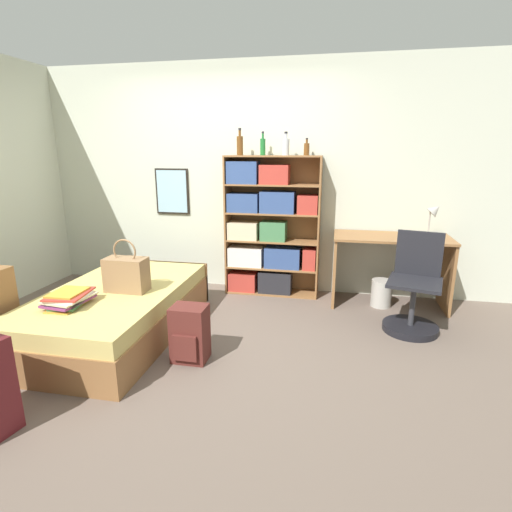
# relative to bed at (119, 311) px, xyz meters

# --- Properties ---
(ground_plane) EXTENTS (14.00, 14.00, 0.00)m
(ground_plane) POSITION_rel_bed_xyz_m (0.66, -0.02, -0.21)
(ground_plane) COLOR #66564C
(wall_back) EXTENTS (10.00, 0.09, 2.60)m
(wall_back) POSITION_rel_bed_xyz_m (0.66, 1.53, 1.09)
(wall_back) COLOR beige
(wall_back) RESTS_ON ground_plane
(bed) EXTENTS (1.09, 1.92, 0.43)m
(bed) POSITION_rel_bed_xyz_m (0.00, 0.00, 0.00)
(bed) COLOR olive
(bed) RESTS_ON ground_plane
(handbag) EXTENTS (0.36, 0.19, 0.47)m
(handbag) POSITION_rel_bed_xyz_m (0.14, -0.04, 0.37)
(handbag) COLOR #93704C
(handbag) RESTS_ON bed
(book_stack_on_bed) EXTENTS (0.32, 0.39, 0.12)m
(book_stack_on_bed) POSITION_rel_bed_xyz_m (-0.14, -0.46, 0.28)
(book_stack_on_bed) COLOR gold
(book_stack_on_bed) RESTS_ON bed
(bookcase) EXTENTS (1.06, 0.30, 1.58)m
(bookcase) POSITION_rel_bed_xyz_m (1.15, 1.33, 0.54)
(bookcase) COLOR olive
(bookcase) RESTS_ON ground_plane
(bottle_green) EXTENTS (0.07, 0.07, 0.29)m
(bottle_green) POSITION_rel_bed_xyz_m (0.84, 1.31, 1.48)
(bottle_green) COLOR brown
(bottle_green) RESTS_ON bookcase
(bottle_brown) EXTENTS (0.06, 0.06, 0.25)m
(bottle_brown) POSITION_rel_bed_xyz_m (1.08, 1.37, 1.46)
(bottle_brown) COLOR #1E6B2D
(bottle_brown) RESTS_ON bookcase
(bottle_clear) EXTENTS (0.08, 0.08, 0.24)m
(bottle_clear) POSITION_rel_bed_xyz_m (1.34, 1.31, 1.46)
(bottle_clear) COLOR #B7BCC1
(bottle_clear) RESTS_ON bookcase
(bottle_blue) EXTENTS (0.06, 0.06, 0.18)m
(bottle_blue) POSITION_rel_bed_xyz_m (1.56, 1.38, 1.43)
(bottle_blue) COLOR brown
(bottle_blue) RESTS_ON bookcase
(desk) EXTENTS (1.19, 0.56, 0.76)m
(desk) POSITION_rel_bed_xyz_m (2.49, 1.20, 0.32)
(desk) COLOR olive
(desk) RESTS_ON ground_plane
(desk_lamp) EXTENTS (0.20, 0.15, 0.37)m
(desk_lamp) POSITION_rel_bed_xyz_m (2.88, 1.23, 0.78)
(desk_lamp) COLOR #ADA89E
(desk_lamp) RESTS_ON desk
(desk_chair) EXTENTS (0.55, 0.55, 0.91)m
(desk_chair) POSITION_rel_bed_xyz_m (2.65, 0.61, 0.08)
(desk_chair) COLOR black
(desk_chair) RESTS_ON ground_plane
(backpack) EXTENTS (0.28, 0.25, 0.46)m
(backpack) POSITION_rel_bed_xyz_m (0.82, -0.35, 0.01)
(backpack) COLOR #56231E
(backpack) RESTS_ON ground_plane
(waste_bin) EXTENTS (0.22, 0.22, 0.29)m
(waste_bin) POSITION_rel_bed_xyz_m (2.43, 1.15, -0.07)
(waste_bin) COLOR #B7B2A8
(waste_bin) RESTS_ON ground_plane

